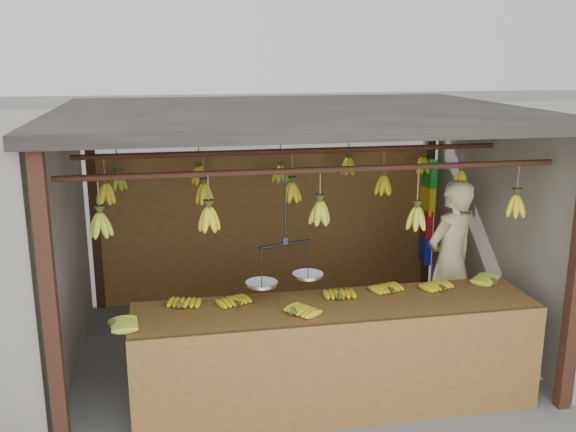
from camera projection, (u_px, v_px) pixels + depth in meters
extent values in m
plane|color=#5B5B57|center=(294.00, 348.00, 6.47)|extent=(80.00, 80.00, 0.00)
cube|color=black|center=(51.00, 315.00, 4.39)|extent=(0.10, 0.10, 2.30)
cube|color=black|center=(576.00, 277.00, 5.12)|extent=(0.10, 0.10, 2.30)
cube|color=black|center=(94.00, 211.00, 7.24)|extent=(0.10, 0.10, 2.30)
cube|color=black|center=(428.00, 197.00, 7.97)|extent=(0.10, 0.10, 2.30)
cube|color=black|center=(294.00, 113.00, 5.88)|extent=(4.30, 3.30, 0.10)
cylinder|color=black|center=(319.00, 170.00, 5.02)|extent=(4.00, 0.05, 0.05)
cylinder|color=black|center=(294.00, 151.00, 5.97)|extent=(4.00, 0.05, 0.05)
cylinder|color=black|center=(276.00, 137.00, 6.92)|extent=(4.00, 0.05, 0.05)
cube|color=brown|center=(269.00, 224.00, 7.67)|extent=(4.00, 0.06, 1.80)
cube|color=brown|center=(336.00, 309.00, 5.23)|extent=(3.30, 0.73, 0.08)
cube|color=brown|center=(347.00, 376.00, 4.98)|extent=(3.30, 0.04, 0.90)
cube|color=black|center=(144.00, 397.00, 4.76)|extent=(0.07, 0.07, 0.82)
cube|color=black|center=(526.00, 361.00, 5.32)|extent=(0.07, 0.07, 0.82)
cube|color=black|center=(146.00, 358.00, 5.36)|extent=(0.07, 0.07, 0.82)
cube|color=black|center=(489.00, 329.00, 5.93)|extent=(0.07, 0.07, 0.82)
ellipsoid|color=#92A523|center=(112.00, 326.00, 4.75)|extent=(0.25, 0.20, 0.06)
ellipsoid|color=gold|center=(182.00, 307.00, 5.10)|extent=(0.24, 0.28, 0.06)
ellipsoid|color=gold|center=(239.00, 304.00, 5.15)|extent=(0.26, 0.29, 0.06)
ellipsoid|color=gold|center=(295.00, 314.00, 4.97)|extent=(0.30, 0.29, 0.06)
ellipsoid|color=gold|center=(341.00, 298.00, 5.28)|extent=(0.20, 0.26, 0.06)
ellipsoid|color=gold|center=(392.00, 291.00, 5.43)|extent=(0.24, 0.28, 0.06)
ellipsoid|color=gold|center=(444.00, 289.00, 5.49)|extent=(0.25, 0.29, 0.06)
ellipsoid|color=#92A523|center=(495.00, 281.00, 5.66)|extent=(0.30, 0.30, 0.06)
ellipsoid|color=#92A523|center=(101.00, 225.00, 4.83)|extent=(0.16, 0.16, 0.28)
ellipsoid|color=gold|center=(209.00, 219.00, 4.92)|extent=(0.16, 0.16, 0.28)
ellipsoid|color=#92A523|center=(320.00, 213.00, 5.12)|extent=(0.16, 0.16, 0.28)
ellipsoid|color=#92A523|center=(416.00, 218.00, 5.23)|extent=(0.16, 0.16, 0.28)
ellipsoid|color=gold|center=(516.00, 206.00, 5.42)|extent=(0.16, 0.16, 0.28)
ellipsoid|color=gold|center=(106.00, 194.00, 5.72)|extent=(0.16, 0.16, 0.28)
ellipsoid|color=gold|center=(204.00, 194.00, 5.95)|extent=(0.16, 0.16, 0.28)
ellipsoid|color=gold|center=(292.00, 192.00, 6.11)|extent=(0.16, 0.16, 0.28)
ellipsoid|color=gold|center=(383.00, 185.00, 6.24)|extent=(0.16, 0.16, 0.28)
ellipsoid|color=gold|center=(460.00, 180.00, 6.32)|extent=(0.16, 0.16, 0.28)
ellipsoid|color=#92A523|center=(118.00, 181.00, 6.75)|extent=(0.16, 0.16, 0.28)
ellipsoid|color=gold|center=(199.00, 175.00, 6.81)|extent=(0.16, 0.16, 0.28)
ellipsoid|color=#92A523|center=(281.00, 174.00, 7.00)|extent=(0.16, 0.16, 0.28)
ellipsoid|color=gold|center=(348.00, 166.00, 7.17)|extent=(0.16, 0.16, 0.28)
ellipsoid|color=gold|center=(423.00, 165.00, 7.29)|extent=(0.16, 0.16, 0.28)
cylinder|color=black|center=(285.00, 208.00, 5.04)|extent=(0.02, 0.02, 0.59)
cylinder|color=black|center=(285.00, 244.00, 5.11)|extent=(0.45, 0.16, 0.02)
cylinder|color=silver|center=(262.00, 284.00, 5.09)|extent=(0.25, 0.25, 0.02)
cylinder|color=silver|center=(308.00, 275.00, 5.29)|extent=(0.25, 0.25, 0.02)
imported|color=beige|center=(450.00, 262.00, 6.48)|extent=(0.72, 0.62, 1.68)
cube|color=#199926|center=(429.00, 173.00, 7.74)|extent=(0.08, 0.26, 0.34)
cube|color=yellow|center=(428.00, 200.00, 7.82)|extent=(0.08, 0.26, 0.34)
cube|color=red|center=(426.00, 223.00, 7.89)|extent=(0.08, 0.26, 0.34)
cube|color=#1426BF|center=(425.00, 249.00, 7.98)|extent=(0.08, 0.26, 0.34)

